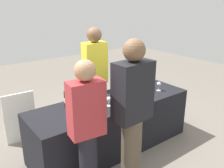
% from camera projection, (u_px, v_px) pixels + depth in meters
% --- Properties ---
extents(ground_plane, '(12.00, 12.00, 0.00)m').
position_uv_depth(ground_plane, '(112.00, 146.00, 3.72)').
color(ground_plane, slate).
extents(tasting_table, '(2.40, 0.78, 0.76)m').
position_uv_depth(tasting_table, '(112.00, 124.00, 3.60)').
color(tasting_table, black).
rests_on(tasting_table, ground_plane).
extents(wine_bottle_0, '(0.07, 0.07, 0.31)m').
position_uv_depth(wine_bottle_0, '(67.00, 99.00, 3.25)').
color(wine_bottle_0, black).
rests_on(wine_bottle_0, tasting_table).
extents(wine_bottle_1, '(0.08, 0.08, 0.32)m').
position_uv_depth(wine_bottle_1, '(100.00, 92.00, 3.48)').
color(wine_bottle_1, black).
rests_on(wine_bottle_1, tasting_table).
extents(wine_bottle_2, '(0.07, 0.07, 0.33)m').
position_uv_depth(wine_bottle_2, '(120.00, 86.00, 3.70)').
color(wine_bottle_2, black).
rests_on(wine_bottle_2, tasting_table).
extents(wine_bottle_3, '(0.07, 0.07, 0.33)m').
position_uv_depth(wine_bottle_3, '(131.00, 83.00, 3.84)').
color(wine_bottle_3, black).
rests_on(wine_bottle_3, tasting_table).
extents(wine_glass_0, '(0.07, 0.07, 0.13)m').
position_uv_depth(wine_glass_0, '(109.00, 100.00, 3.27)').
color(wine_glass_0, silver).
rests_on(wine_glass_0, tasting_table).
extents(wine_glass_1, '(0.07, 0.07, 0.15)m').
position_uv_depth(wine_glass_1, '(126.00, 96.00, 3.34)').
color(wine_glass_1, silver).
rests_on(wine_glass_1, tasting_table).
extents(wine_glass_2, '(0.07, 0.07, 0.12)m').
position_uv_depth(wine_glass_2, '(127.00, 95.00, 3.46)').
color(wine_glass_2, silver).
rests_on(wine_glass_2, tasting_table).
extents(wine_glass_3, '(0.07, 0.07, 0.14)m').
position_uv_depth(wine_glass_3, '(133.00, 92.00, 3.54)').
color(wine_glass_3, silver).
rests_on(wine_glass_3, tasting_table).
extents(wine_glass_4, '(0.07, 0.07, 0.14)m').
position_uv_depth(wine_glass_4, '(159.00, 84.00, 3.82)').
color(wine_glass_4, silver).
rests_on(wine_glass_4, tasting_table).
extents(server_pouring, '(0.38, 0.23, 1.72)m').
position_uv_depth(server_pouring, '(95.00, 76.00, 3.92)').
color(server_pouring, black).
rests_on(server_pouring, ground_plane).
extents(guest_0, '(0.39, 0.24, 1.59)m').
position_uv_depth(guest_0, '(87.00, 127.00, 2.53)').
color(guest_0, black).
rests_on(guest_0, ground_plane).
extents(guest_1, '(0.44, 0.26, 1.76)m').
position_uv_depth(guest_1, '(132.00, 112.00, 2.68)').
color(guest_1, brown).
rests_on(guest_1, ground_plane).
extents(menu_board, '(0.48, 0.05, 0.79)m').
position_uv_depth(menu_board, '(20.00, 118.00, 3.75)').
color(menu_board, white).
rests_on(menu_board, ground_plane).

